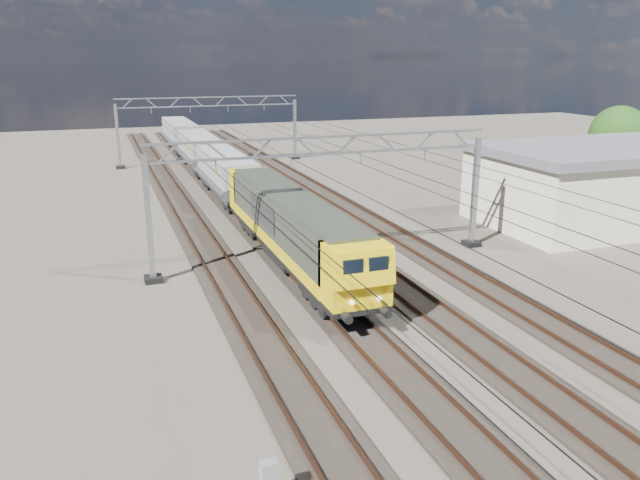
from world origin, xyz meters
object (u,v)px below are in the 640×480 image
object	(u,v)px
trackside_cabinet	(269,472)
locomotive	(291,225)
hopper_wagon_third	(179,133)
hopper_wagon_mid	(198,149)
industrial_shed	(613,183)
catenary_gantry_far	(210,127)
hopper_wagon_lead	(226,172)
catenary_gantry_mid	(326,195)
tree_far	(623,137)

from	to	relation	value
trackside_cabinet	locomotive	bearing A→B (deg)	68.83
hopper_wagon_third	hopper_wagon_mid	bearing A→B (deg)	-90.00
hopper_wagon_third	industrial_shed	world-z (taller)	industrial_shed
catenary_gantry_far	hopper_wagon_lead	distance (m)	18.31
hopper_wagon_third	industrial_shed	xyz separation A→B (m)	(24.00, -44.28, 0.49)
catenary_gantry_mid	tree_far	bearing A→B (deg)	17.89
tree_far	industrial_shed	bearing A→B (deg)	-136.88
catenary_gantry_mid	tree_far	xyz separation A→B (m)	(30.32, 9.79, 0.72)
locomotive	tree_far	distance (m)	33.79
catenary_gantry_mid	locomotive	xyz separation A→B (m)	(-2.00, 0.18, -1.58)
hopper_wagon_third	tree_far	xyz separation A→B (m)	(32.32, -36.49, 2.39)
catenary_gantry_mid	tree_far	distance (m)	31.87
hopper_wagon_third	industrial_shed	size ratio (longest dim) A/B	0.70
hopper_wagon_mid	catenary_gantry_far	bearing A→B (deg)	62.98
industrial_shed	tree_far	size ratio (longest dim) A/B	2.56
hopper_wagon_mid	industrial_shed	distance (m)	38.48
hopper_wagon_mid	tree_far	xyz separation A→B (m)	(32.32, -22.29, 2.39)
hopper_wagon_lead	hopper_wagon_third	size ratio (longest dim) A/B	1.00
locomotive	hopper_wagon_lead	size ratio (longest dim) A/B	1.62
locomotive	tree_far	xyz separation A→B (m)	(32.32, 9.61, 2.30)
hopper_wagon_third	tree_far	world-z (taller)	tree_far
locomotive	trackside_cabinet	size ratio (longest dim) A/B	15.96
hopper_wagon_third	catenary_gantry_mid	bearing A→B (deg)	-87.52
catenary_gantry_far	locomotive	xyz separation A→B (m)	(-2.00, -35.82, -1.58)
catenary_gantry_mid	hopper_wagon_third	xyz separation A→B (m)	(-2.00, 46.28, -1.67)
hopper_wagon_lead	industrial_shed	distance (m)	28.78
hopper_wagon_lead	trackside_cabinet	size ratio (longest dim) A/B	9.83
hopper_wagon_mid	hopper_wagon_third	distance (m)	14.20
catenary_gantry_mid	catenary_gantry_far	xyz separation A→B (m)	(0.00, 36.00, 0.00)
hopper_wagon_lead	hopper_wagon_mid	world-z (taller)	same
hopper_wagon_mid	trackside_cabinet	distance (m)	50.67
locomotive	trackside_cabinet	bearing A→B (deg)	-108.79
catenary_gantry_mid	industrial_shed	xyz separation A→B (m)	(22.00, 2.00, -1.18)
catenary_gantry_mid	hopper_wagon_third	distance (m)	46.35
hopper_wagon_mid	locomotive	bearing A→B (deg)	-90.00
hopper_wagon_third	trackside_cabinet	world-z (taller)	hopper_wagon_third
tree_far	hopper_wagon_third	bearing A→B (deg)	131.53
hopper_wagon_lead	hopper_wagon_third	bearing A→B (deg)	90.00
locomotive	catenary_gantry_far	bearing A→B (deg)	86.80
catenary_gantry_far	locomotive	bearing A→B (deg)	-93.20
hopper_wagon_lead	tree_far	world-z (taller)	tree_far
catenary_gantry_mid	trackside_cabinet	distance (m)	20.19
hopper_wagon_lead	trackside_cabinet	distance (m)	36.63
locomotive	trackside_cabinet	distance (m)	19.45
hopper_wagon_lead	locomotive	bearing A→B (deg)	-90.00
hopper_wagon_lead	industrial_shed	size ratio (longest dim) A/B	0.70
hopper_wagon_lead	catenary_gantry_far	bearing A→B (deg)	83.70
hopper_wagon_third	tree_far	distance (m)	48.80
locomotive	tree_far	bearing A→B (deg)	16.56
catenary_gantry_far	tree_far	bearing A→B (deg)	-40.85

